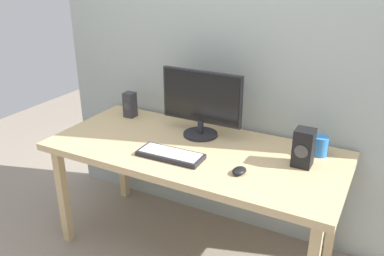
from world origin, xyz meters
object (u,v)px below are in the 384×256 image
(speaker_right, at_px, (304,148))
(coffee_mug, at_px, (320,146))
(desk, at_px, (194,157))
(mouse, at_px, (239,171))
(speaker_left, at_px, (130,105))
(keyboard_primary, at_px, (171,155))
(monitor, at_px, (201,102))

(speaker_right, xyz_separation_m, coffee_mug, (0.06, 0.17, -0.05))
(desk, height_order, speaker_right, speaker_right)
(mouse, height_order, speaker_right, speaker_right)
(mouse, relative_size, speaker_right, 0.44)
(mouse, xyz_separation_m, speaker_left, (-0.95, 0.39, 0.07))
(desk, distance_m, keyboard_primary, 0.19)
(speaker_right, height_order, speaker_left, speaker_right)
(desk, xyz_separation_m, mouse, (0.34, -0.16, 0.08))
(desk, relative_size, monitor, 3.31)
(monitor, bearing_deg, speaker_right, -9.24)
(monitor, bearing_deg, coffee_mug, 5.11)
(keyboard_primary, distance_m, speaker_left, 0.68)
(keyboard_primary, distance_m, coffee_mug, 0.82)
(speaker_left, bearing_deg, keyboard_primary, -35.73)
(mouse, bearing_deg, keyboard_primary, -169.57)
(desk, bearing_deg, coffee_mug, 20.71)
(monitor, relative_size, mouse, 5.70)
(speaker_right, relative_size, speaker_left, 1.19)
(desk, xyz_separation_m, coffee_mug, (0.65, 0.24, 0.11))
(coffee_mug, bearing_deg, keyboard_primary, -150.11)
(desk, bearing_deg, speaker_right, 7.53)
(speaker_right, bearing_deg, desk, -172.47)
(speaker_right, bearing_deg, coffee_mug, 71.60)
(mouse, bearing_deg, monitor, 148.42)
(keyboard_primary, height_order, speaker_left, speaker_left)
(desk, relative_size, coffee_mug, 15.57)
(desk, height_order, coffee_mug, coffee_mug)
(monitor, distance_m, speaker_left, 0.58)
(desk, height_order, keyboard_primary, keyboard_primary)
(desk, bearing_deg, keyboard_primary, -110.48)
(desk, xyz_separation_m, keyboard_primary, (-0.06, -0.16, 0.07))
(mouse, height_order, speaker_left, speaker_left)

